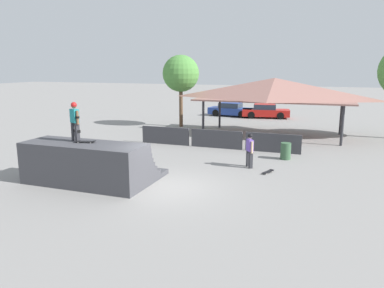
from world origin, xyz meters
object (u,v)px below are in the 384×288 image
(skater_on_deck, at_px, (75,119))
(trash_bin, at_px, (286,151))
(skateboard_on_deck, at_px, (86,141))
(parked_car_red, at_px, (266,111))
(bystander_walking, at_px, (250,148))
(tree_beside_pavilion, at_px, (181,74))
(skateboard_on_ground, at_px, (268,172))
(parked_car_blue, at_px, (231,110))

(skater_on_deck, height_order, trash_bin, skater_on_deck)
(skateboard_on_deck, height_order, parked_car_red, skateboard_on_deck)
(skater_on_deck, xyz_separation_m, trash_bin, (7.59, 6.78, -2.17))
(bystander_walking, distance_m, tree_beside_pavilion, 13.06)
(skateboard_on_ground, height_order, parked_car_blue, parked_car_blue)
(skater_on_deck, distance_m, bystander_walking, 7.87)
(tree_beside_pavilion, bearing_deg, skater_on_deck, -84.71)
(bystander_walking, relative_size, parked_car_blue, 0.37)
(tree_beside_pavilion, relative_size, parked_car_blue, 1.25)
(tree_beside_pavilion, bearing_deg, skateboard_on_deck, -82.62)
(skateboard_on_ground, bearing_deg, skateboard_on_deck, 143.31)
(skateboard_on_ground, relative_size, trash_bin, 0.94)
(parked_car_red, bearing_deg, skater_on_deck, -109.78)
(skateboard_on_ground, bearing_deg, bystander_walking, 78.74)
(skateboard_on_ground, xyz_separation_m, parked_car_blue, (-6.39, 18.31, 0.54))
(skateboard_on_ground, distance_m, tree_beside_pavilion, 14.36)
(trash_bin, xyz_separation_m, parked_car_blue, (-6.81, 15.48, 0.18))
(parked_car_red, bearing_deg, skateboard_on_ground, -89.66)
(skateboard_on_deck, xyz_separation_m, parked_car_blue, (0.21, 22.40, -1.14))
(bystander_walking, height_order, parked_car_red, bystander_walking)
(bystander_walking, distance_m, skateboard_on_ground, 1.48)
(trash_bin, distance_m, parked_car_red, 15.72)
(skateboard_on_deck, height_order, bystander_walking, skateboard_on_deck)
(bystander_walking, relative_size, tree_beside_pavilion, 0.29)
(skateboard_on_ground, xyz_separation_m, tree_beside_pavilion, (-8.53, 10.83, 4.03))
(skateboard_on_deck, height_order, trash_bin, skateboard_on_deck)
(skateboard_on_deck, bearing_deg, skater_on_deck, 152.14)
(skateboard_on_ground, relative_size, parked_car_red, 0.18)
(parked_car_blue, bearing_deg, trash_bin, -60.06)
(parked_car_red, bearing_deg, bystander_walking, -92.48)
(parked_car_blue, distance_m, parked_car_red, 3.28)
(trash_bin, height_order, parked_car_red, parked_car_red)
(bystander_walking, relative_size, parked_car_red, 0.37)
(parked_car_red, bearing_deg, skateboard_on_deck, -108.31)
(bystander_walking, bearing_deg, skateboard_on_deck, 96.44)
(bystander_walking, height_order, trash_bin, bystander_walking)
(bystander_walking, xyz_separation_m, tree_beside_pavilion, (-7.54, 10.19, 3.14))
(skateboard_on_ground, distance_m, parked_car_red, 18.42)
(tree_beside_pavilion, xyz_separation_m, parked_car_blue, (2.14, 7.48, -3.49))
(tree_beside_pavilion, height_order, parked_car_red, tree_beside_pavilion)
(skateboard_on_deck, bearing_deg, skateboard_on_ground, 16.63)
(skater_on_deck, distance_m, parked_car_blue, 22.37)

